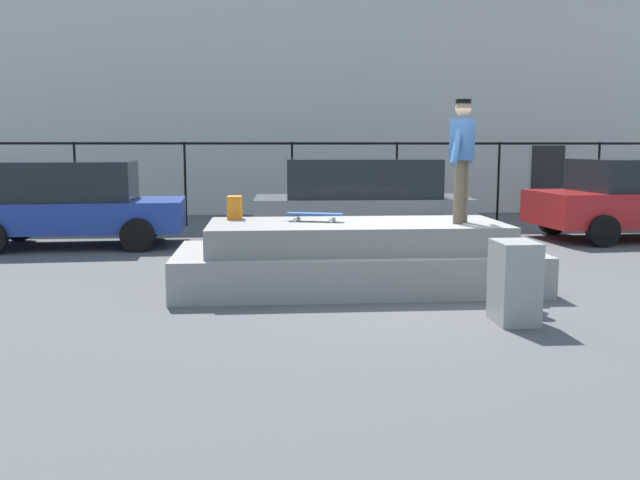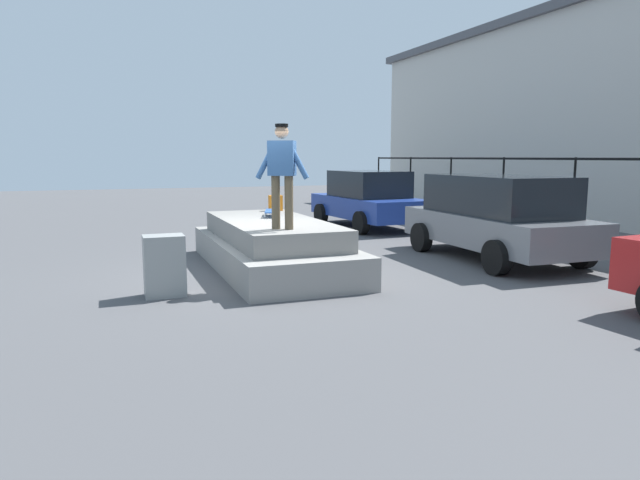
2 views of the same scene
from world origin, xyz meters
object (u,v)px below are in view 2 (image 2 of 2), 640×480
backpack (276,203)px  car_grey_hatchback_mid (496,215)px  skateboard (270,211)px  car_blue_sedan_near (368,199)px  utility_box (164,266)px  skateboarder (282,169)px

backpack → car_grey_hatchback_mid: size_ratio=0.08×
backpack → skateboard: bearing=71.9°
skateboard → car_blue_sedan_near: (-4.49, 4.30, -0.17)m
skateboard → car_blue_sedan_near: size_ratio=0.19×
skateboard → backpack: (-1.15, 0.44, 0.07)m
car_blue_sedan_near → car_grey_hatchback_mid: (5.79, 0.13, 0.06)m
car_grey_hatchback_mid → car_blue_sedan_near: bearing=-178.7°
car_blue_sedan_near → backpack: bearing=-49.1°
backpack → utility_box: 4.28m
skateboarder → backpack: (-3.15, 0.81, -0.81)m
car_grey_hatchback_mid → skateboarder: bearing=-81.5°
skateboarder → car_blue_sedan_near: size_ratio=0.39×
car_blue_sedan_near → utility_box: bearing=-44.9°
backpack → utility_box: backpack is taller
skateboard → car_blue_sedan_near: 6.22m
car_blue_sedan_near → utility_box: 9.31m
skateboarder → utility_box: 2.39m
skateboard → backpack: size_ratio=2.44×
utility_box → car_blue_sedan_near: bearing=135.2°
skateboard → backpack: 1.23m
skateboard → skateboarder: bearing=-10.2°
backpack → car_blue_sedan_near: bearing=-136.0°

